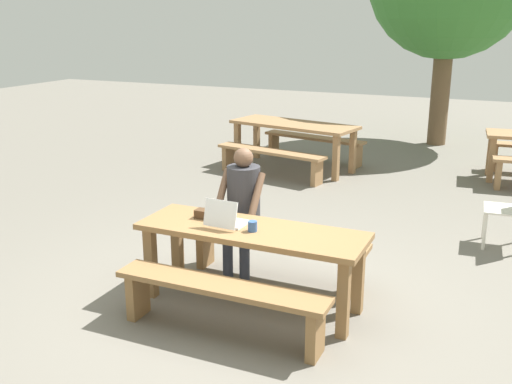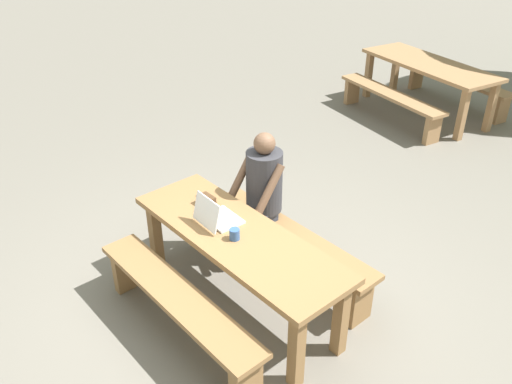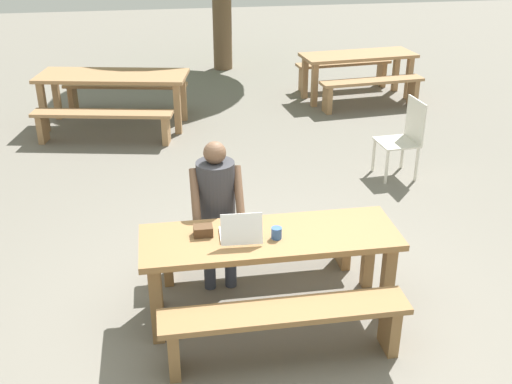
{
  "view_description": "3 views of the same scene",
  "coord_description": "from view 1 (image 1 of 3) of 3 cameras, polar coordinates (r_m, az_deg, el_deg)",
  "views": [
    {
      "loc": [
        2.0,
        -4.39,
        2.47
      ],
      "look_at": [
        -0.07,
        0.25,
        0.97
      ],
      "focal_mm": 41.81,
      "sensor_mm": 36.0,
      "label": 1
    },
    {
      "loc": [
        2.65,
        -2.13,
        3.13
      ],
      "look_at": [
        -0.07,
        0.25,
        0.97
      ],
      "focal_mm": 37.41,
      "sensor_mm": 36.0,
      "label": 2
    },
    {
      "loc": [
        -0.77,
        -4.05,
        3.07
      ],
      "look_at": [
        -0.07,
        0.25,
        0.97
      ],
      "focal_mm": 43.27,
      "sensor_mm": 36.0,
      "label": 3
    }
  ],
  "objects": [
    {
      "name": "ground_plane",
      "position": [
        5.42,
        -0.42,
        -10.63
      ],
      "size": [
        30.0,
        30.0,
        0.0
      ],
      "primitive_type": "plane",
      "color": "slate"
    },
    {
      "name": "picnic_table_front",
      "position": [
        5.17,
        -0.43,
        -4.68
      ],
      "size": [
        1.99,
        0.66,
        0.72
      ],
      "color": "olive",
      "rests_on": "ground"
    },
    {
      "name": "bench_near",
      "position": [
        4.79,
        -3.41,
        -9.96
      ],
      "size": [
        1.79,
        0.3,
        0.45
      ],
      "color": "olive",
      "rests_on": "ground"
    },
    {
      "name": "bench_far",
      "position": [
        5.78,
        2.02,
        -5.17
      ],
      "size": [
        1.79,
        0.3,
        0.45
      ],
      "color": "olive",
      "rests_on": "ground"
    },
    {
      "name": "laptop",
      "position": [
        5.18,
        -2.92,
        -2.6
      ],
      "size": [
        0.32,
        0.32,
        0.25
      ],
      "rotation": [
        0.0,
        0.0,
        3.09
      ],
      "color": "white",
      "rests_on": "picnic_table_front"
    },
    {
      "name": "small_pouch",
      "position": [
        5.4,
        -5.02,
        -2.09
      ],
      "size": [
        0.15,
        0.11,
        0.08
      ],
      "color": "#4C331E",
      "rests_on": "picnic_table_front"
    },
    {
      "name": "coffee_mug",
      "position": [
        5.05,
        -0.33,
        -3.29
      ],
      "size": [
        0.08,
        0.08,
        0.09
      ],
      "color": "#335693",
      "rests_on": "picnic_table_front"
    },
    {
      "name": "person_seated",
      "position": [
        5.75,
        -1.33,
        -0.96
      ],
      "size": [
        0.43,
        0.42,
        1.27
      ],
      "color": "#333847",
      "rests_on": "ground"
    },
    {
      "name": "picnic_table_mid",
      "position": [
        9.94,
        3.62,
        5.97
      ],
      "size": [
        2.22,
        1.17,
        0.77
      ],
      "rotation": [
        0.0,
        0.0,
        -0.2
      ],
      "color": "#9E754C",
      "rests_on": "ground"
    },
    {
      "name": "bench_mid_south",
      "position": [
        9.45,
        1.39,
        3.42
      ],
      "size": [
        1.92,
        0.67,
        0.44
      ],
      "rotation": [
        0.0,
        0.0,
        -0.2
      ],
      "color": "#9E754C",
      "rests_on": "ground"
    },
    {
      "name": "bench_mid_north",
      "position": [
        10.58,
        5.56,
        4.77
      ],
      "size": [
        1.92,
        0.67,
        0.44
      ],
      "rotation": [
        0.0,
        0.0,
        -0.2
      ],
      "color": "#9E754C",
      "rests_on": "ground"
    }
  ]
}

